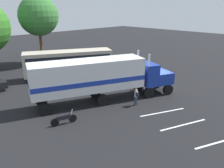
{
  "coord_description": "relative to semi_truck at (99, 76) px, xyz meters",
  "views": [
    {
      "loc": [
        -20.49,
        -13.56,
        8.89
      ],
      "look_at": [
        -5.19,
        1.77,
        1.6
      ],
      "focal_mm": 37.63,
      "sensor_mm": 36.0,
      "label": 1
    }
  ],
  "objects": [
    {
      "name": "lane_stripe_mid",
      "position": [
        1.4,
        -8.19,
        -2.52
      ],
      "size": [
        4.18,
        1.68,
        0.01
      ],
      "primitive_type": "cube",
      "rotation": [
        0.0,
        0.0,
        -0.36
      ],
      "color": "silver",
      "rests_on": "ground_plane"
    },
    {
      "name": "tree_center",
      "position": [
        4.13,
        18.32,
        4.82
      ],
      "size": [
        6.03,
        6.03,
        10.38
      ],
      "color": "brown",
      "rests_on": "ground_plane"
    },
    {
      "name": "motorcycle",
      "position": [
        -5.12,
        -1.49,
        -2.04
      ],
      "size": [
        2.05,
        0.68,
        1.12
      ],
      "color": "black",
      "rests_on": "ground_plane"
    },
    {
      "name": "person_bystander",
      "position": [
        1.73,
        -3.11,
        -1.63
      ],
      "size": [
        0.34,
        0.46,
        1.63
      ],
      "color": "#2D3347",
      "rests_on": "ground_plane"
    },
    {
      "name": "semi_truck",
      "position": [
        0.0,
        0.0,
        0.0
      ],
      "size": [
        14.04,
        7.71,
        4.5
      ],
      "color": "#193399",
      "rests_on": "ground_plane"
    },
    {
      "name": "lane_stripe_far",
      "position": [
        1.0,
        -11.19,
        -2.52
      ],
      "size": [
        4.13,
        1.82,
        0.01
      ],
      "primitive_type": "cube",
      "rotation": [
        0.0,
        0.0,
        -0.39
      ],
      "color": "silver",
      "rests_on": "ground_plane"
    },
    {
      "name": "lane_stripe_near",
      "position": [
        2.19,
        -5.76,
        -2.52
      ],
      "size": [
        4.11,
        1.88,
        0.01
      ],
      "primitive_type": "cube",
      "rotation": [
        0.0,
        0.0,
        -0.4
      ],
      "color": "silver",
      "rests_on": "ground_plane"
    },
    {
      "name": "parked_bus",
      "position": [
        2.7,
        8.93,
        -0.46
      ],
      "size": [
        10.96,
        7.27,
        3.4
      ],
      "color": "#BFB29E",
      "rests_on": "ground_plane"
    },
    {
      "name": "ground_plane",
      "position": [
        6.38,
        -2.26,
        -2.52
      ],
      "size": [
        120.0,
        120.0,
        0.0
      ],
      "primitive_type": "plane",
      "color": "black"
    }
  ]
}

